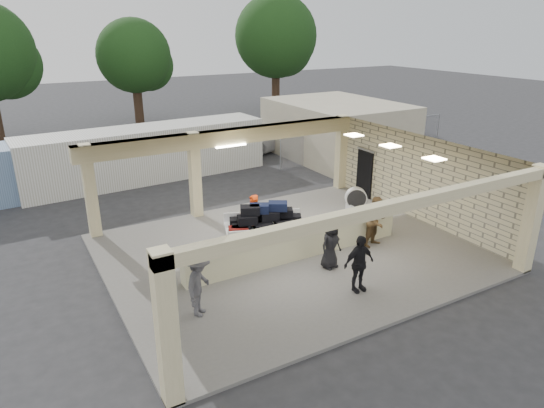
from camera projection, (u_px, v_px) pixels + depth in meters
ground at (289, 254)px, 16.75m from camera, size 120.00×120.00×0.00m
pavilion at (285, 210)px, 16.92m from camera, size 12.01×10.00×3.55m
baggage_counter at (297, 244)px, 16.14m from camera, size 8.20×0.58×0.98m
luggage_cart at (264, 223)px, 16.71m from camera, size 3.19×2.55×1.62m
drum_fan at (356, 198)px, 20.22m from camera, size 0.93×0.70×1.00m
baggage_handler at (253, 220)px, 17.00m from camera, size 0.47×0.71×1.82m
passenger_a at (377, 222)px, 16.86m from camera, size 0.94×0.57×1.81m
passenger_b at (359, 264)px, 13.97m from camera, size 1.03×0.39×1.74m
passenger_c at (199, 284)px, 12.78m from camera, size 1.08×1.15×1.81m
passenger_d at (331, 245)px, 15.36m from camera, size 0.82×0.45×1.59m
car_white_a at (268, 136)px, 30.61m from camera, size 6.10×4.07×1.60m
car_white_b at (321, 127)px, 33.54m from camera, size 4.85×2.03×1.50m
car_dark at (257, 131)px, 32.58m from camera, size 4.36×4.13×1.48m
container_white at (147, 153)px, 24.48m from camera, size 12.36×3.18×2.65m
fence at (367, 139)px, 28.83m from camera, size 12.06×0.06×2.03m
tree_mid at (138, 59)px, 37.39m from camera, size 6.00×5.60×8.00m
tree_right at (278, 40)px, 41.72m from camera, size 7.20×7.00×10.00m
adjacent_building at (337, 129)px, 28.75m from camera, size 6.00×8.00×3.20m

